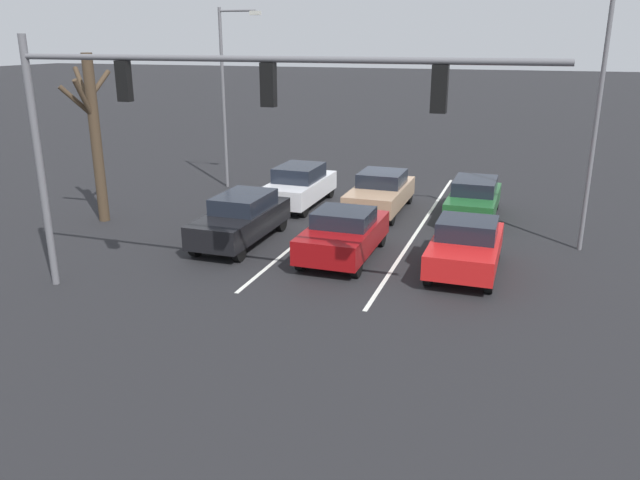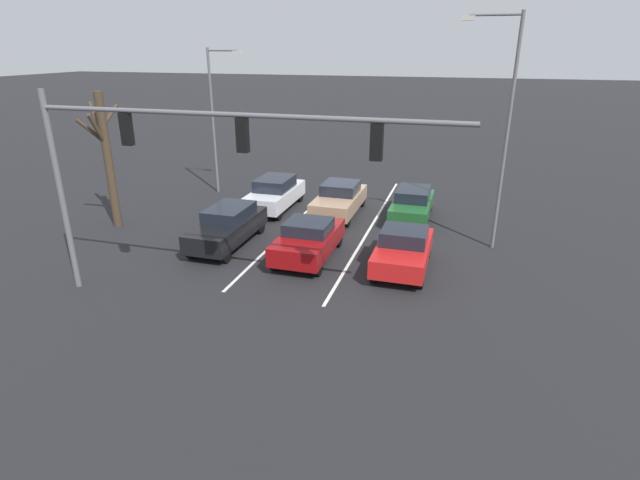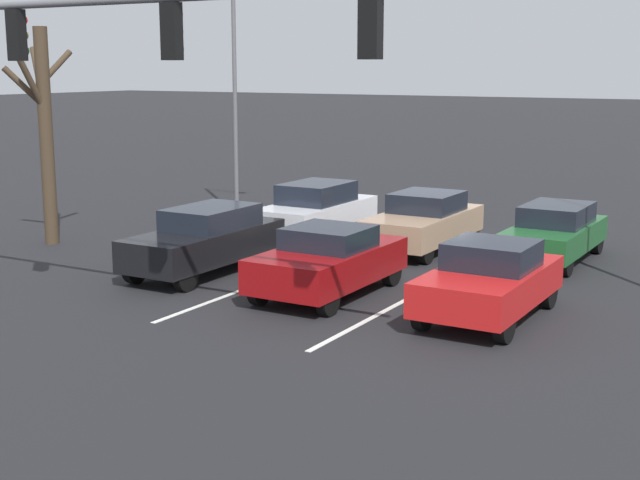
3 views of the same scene
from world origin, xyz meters
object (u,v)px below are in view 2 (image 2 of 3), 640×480
(car_red_leftlane_front, at_px, (403,249))
(street_lamp_right_shoulder, at_px, (216,112))
(car_darkgreen_leftlane_second, at_px, (412,203))
(bare_tree_near, at_px, (107,155))
(car_tan_midlane_second, at_px, (339,199))
(car_white_rightlane_second, at_px, (275,193))
(traffic_signal_gantry, at_px, (172,151))
(street_lamp_left_shoulder, at_px, (503,121))
(car_maroon_midlane_front, at_px, (308,239))
(car_black_rightlane_front, at_px, (228,226))

(car_red_leftlane_front, xyz_separation_m, street_lamp_right_shoulder, (11.43, -7.64, 3.72))
(car_darkgreen_leftlane_second, relative_size, street_lamp_right_shoulder, 0.55)
(bare_tree_near, bearing_deg, car_tan_midlane_second, -154.35)
(bare_tree_near, bearing_deg, car_red_leftlane_front, 175.41)
(car_white_rightlane_second, xyz_separation_m, traffic_signal_gantry, (-0.93, 10.25, 4.15))
(bare_tree_near, bearing_deg, street_lamp_left_shoulder, -172.58)
(car_red_leftlane_front, bearing_deg, street_lamp_left_shoulder, -133.69)
(street_lamp_right_shoulder, bearing_deg, car_darkgreen_leftlane_second, 171.60)
(street_lamp_right_shoulder, height_order, bare_tree_near, street_lamp_right_shoulder)
(car_darkgreen_leftlane_second, height_order, street_lamp_left_shoulder, street_lamp_left_shoulder)
(car_red_leftlane_front, relative_size, bare_tree_near, 0.66)
(car_maroon_midlane_front, xyz_separation_m, street_lamp_right_shoulder, (7.71, -7.63, 3.73))
(car_white_rightlane_second, height_order, street_lamp_left_shoulder, street_lamp_left_shoulder)
(car_white_rightlane_second, relative_size, traffic_signal_gantry, 0.34)
(car_black_rightlane_front, height_order, street_lamp_left_shoulder, street_lamp_left_shoulder)
(car_maroon_midlane_front, xyz_separation_m, traffic_signal_gantry, (2.65, 4.69, 4.21))
(car_white_rightlane_second, distance_m, street_lamp_left_shoulder, 11.51)
(car_darkgreen_leftlane_second, bearing_deg, street_lamp_right_shoulder, -8.40)
(car_black_rightlane_front, xyz_separation_m, street_lamp_right_shoulder, (4.03, -7.24, 3.67))
(car_red_leftlane_front, xyz_separation_m, traffic_signal_gantry, (6.37, 4.68, 4.20))
(car_maroon_midlane_front, height_order, car_black_rightlane_front, car_black_rightlane_front)
(car_white_rightlane_second, relative_size, bare_tree_near, 0.72)
(car_darkgreen_leftlane_second, distance_m, bare_tree_near, 14.25)
(car_white_rightlane_second, bearing_deg, street_lamp_right_shoulder, -26.60)
(car_black_rightlane_front, distance_m, street_lamp_left_shoulder, 11.72)
(car_red_leftlane_front, bearing_deg, bare_tree_near, -4.59)
(car_red_leftlane_front, xyz_separation_m, car_darkgreen_leftlane_second, (0.37, -6.00, -0.02))
(street_lamp_right_shoulder, bearing_deg, traffic_signal_gantry, 112.34)
(car_tan_midlane_second, height_order, car_white_rightlane_second, car_white_rightlane_second)
(street_lamp_right_shoulder, xyz_separation_m, bare_tree_near, (2.07, 6.55, -1.19))
(car_maroon_midlane_front, distance_m, traffic_signal_gantry, 6.84)
(car_darkgreen_leftlane_second, bearing_deg, car_maroon_midlane_front, 60.83)
(street_lamp_left_shoulder, xyz_separation_m, bare_tree_near, (16.60, 2.16, -1.87))
(traffic_signal_gantry, bearing_deg, car_black_rightlane_front, -78.51)
(car_white_rightlane_second, distance_m, street_lamp_right_shoulder, 5.90)
(street_lamp_left_shoulder, bearing_deg, car_maroon_midlane_front, 25.38)
(car_maroon_midlane_front, bearing_deg, car_tan_midlane_second, -87.89)
(traffic_signal_gantry, bearing_deg, car_maroon_midlane_front, -119.43)
(car_darkgreen_leftlane_second, height_order, bare_tree_near, bare_tree_near)
(car_maroon_midlane_front, bearing_deg, car_red_leftlane_front, 179.87)
(car_white_rightlane_second, bearing_deg, car_black_rightlane_front, 88.87)
(car_red_leftlane_front, distance_m, car_black_rightlane_front, 7.41)
(car_tan_midlane_second, distance_m, car_darkgreen_leftlane_second, 3.57)
(car_black_rightlane_front, bearing_deg, street_lamp_right_shoulder, -60.89)
(car_white_rightlane_second, distance_m, bare_tree_near, 8.05)
(car_tan_midlane_second, xyz_separation_m, traffic_signal_gantry, (2.44, 10.36, 4.20))
(car_white_rightlane_second, bearing_deg, car_red_leftlane_front, 142.67)
(car_maroon_midlane_front, distance_m, car_black_rightlane_front, 3.70)
(car_black_rightlane_front, xyz_separation_m, street_lamp_left_shoulder, (-10.50, -2.85, 4.35))
(car_tan_midlane_second, bearing_deg, car_darkgreen_leftlane_second, -174.80)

